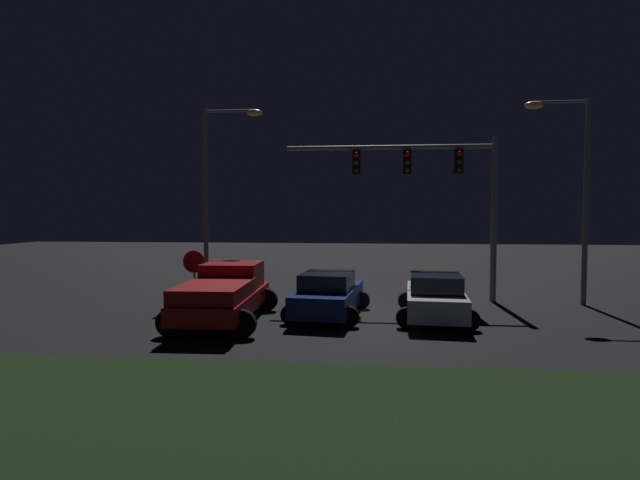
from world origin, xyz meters
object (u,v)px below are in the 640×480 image
car_sedan (435,297)px  stop_sign (194,270)px  street_lamp_left (217,176)px  street_lamp_right (573,175)px  car_sedan_far (328,295)px  traffic_signal_gantry (431,177)px  pickup_truck (225,291)px

car_sedan → stop_sign: stop_sign is taller
car_sedan → street_lamp_left: bearing=64.6°
street_lamp_right → car_sedan_far: bearing=-161.1°
traffic_signal_gantry → street_lamp_left: street_lamp_left is taller
pickup_truck → street_lamp_left: bearing=17.3°
car_sedan_far → street_lamp_left: bearing=53.5°
traffic_signal_gantry → street_lamp_left: (-9.12, 1.42, 0.21)m
pickup_truck → traffic_signal_gantry: traffic_signal_gantry is taller
pickup_truck → car_sedan_far: bearing=-73.2°
pickup_truck → traffic_signal_gantry: (7.04, 4.60, 3.90)m
street_lamp_left → street_lamp_right: 14.45m
car_sedan → street_lamp_left: 11.10m
street_lamp_left → car_sedan_far: bearing=-42.7°
traffic_signal_gantry → street_lamp_left: size_ratio=1.03×
traffic_signal_gantry → street_lamp_right: street_lamp_right is taller
pickup_truck → car_sedan_far: pickup_truck is taller
traffic_signal_gantry → street_lamp_left: bearing=171.1°
car_sedan_far → traffic_signal_gantry: traffic_signal_gantry is taller
car_sedan_far → street_lamp_right: bearing=-64.9°
car_sedan → street_lamp_right: (5.47, 3.22, 4.19)m
stop_sign → pickup_truck: bearing=-30.0°
car_sedan_far → stop_sign: stop_sign is taller
pickup_truck → traffic_signal_gantry: 9.27m
car_sedan → traffic_signal_gantry: size_ratio=0.54×
car_sedan_far → street_lamp_right: (9.00, 3.08, 4.19)m
car_sedan_far → stop_sign: bearing=100.6°
traffic_signal_gantry → stop_sign: (-8.32, -3.85, -3.34)m
pickup_truck → stop_sign: size_ratio=2.45×
stop_sign → car_sedan: bearing=1.5°
street_lamp_right → street_lamp_left: bearing=172.7°
car_sedan → street_lamp_left: size_ratio=0.56×
pickup_truck → street_lamp_left: size_ratio=0.67×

